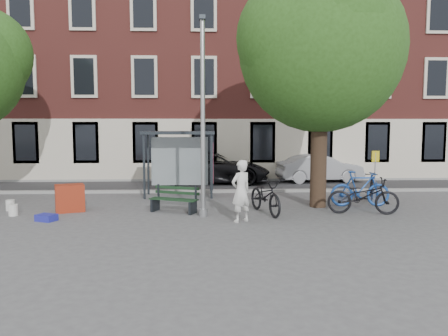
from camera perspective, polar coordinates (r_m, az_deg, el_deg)
ground at (r=13.74m, az=-2.72°, el=-6.32°), size 90.00×90.00×0.00m
road at (r=20.65m, az=-2.58°, el=-2.37°), size 40.00×4.00×0.01m
curb_near at (r=18.66m, az=-2.61°, el=-3.03°), size 40.00×0.25×0.12m
curb_far at (r=22.62m, az=-2.56°, el=-1.55°), size 40.00×0.25×0.12m
building_row at (r=26.79m, az=-2.59°, el=14.42°), size 30.00×8.00×14.00m
lamppost at (r=13.46m, az=-2.78°, el=5.37°), size 0.28×0.35×6.11m
tree_right at (r=15.61m, az=12.71°, el=15.70°), size 5.76×5.60×8.20m
bus_shelter at (r=17.60m, az=-4.64°, el=2.53°), size 2.85×1.45×2.62m
painter at (r=12.80m, az=2.23°, el=-3.02°), size 0.80×0.74×1.83m
bench at (r=14.43m, az=-6.50°, el=-4.25°), size 1.68×1.09×0.83m
bike_a at (r=14.68m, az=17.72°, el=-3.49°), size 2.33×1.13×1.18m
bike_b at (r=16.04m, az=17.35°, el=-2.60°), size 2.11×0.65×1.26m
bike_c at (r=14.10m, az=5.45°, el=-3.62°), size 1.37×2.36×1.17m
bike_d at (r=17.85m, az=18.71°, el=-2.26°), size 0.98×1.73×1.00m
car_dark at (r=21.69m, az=-1.25°, el=0.01°), size 5.58×2.77×1.52m
car_silver at (r=22.63m, az=12.39°, el=-0.03°), size 4.40×1.92×1.41m
red_stand at (r=15.28m, az=-19.49°, el=-3.72°), size 1.06×0.89×0.90m
blue_crate at (r=14.08m, az=-22.18°, el=-6.02°), size 0.66×0.59×0.20m
bucket_a at (r=15.29m, az=-25.83°, el=-4.97°), size 0.37×0.37×0.36m
bucket_c at (r=16.29m, az=-26.14°, el=-4.38°), size 0.36×0.36×0.36m
notice_sign at (r=17.83m, az=19.14°, el=0.44°), size 0.32×0.09×1.87m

